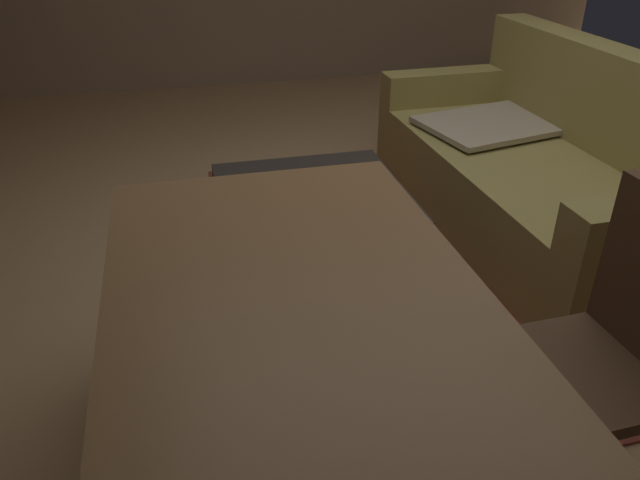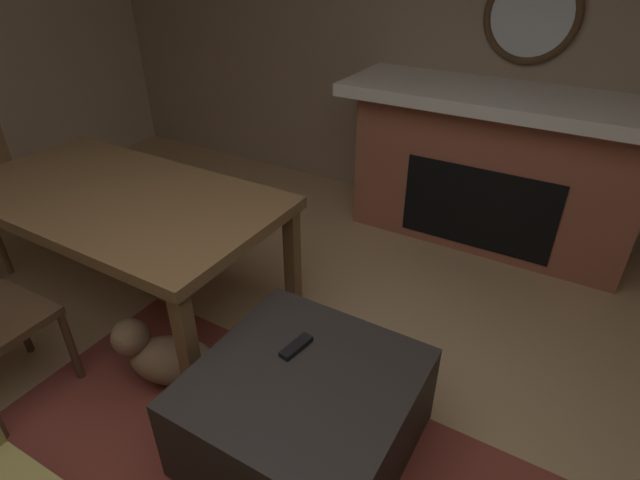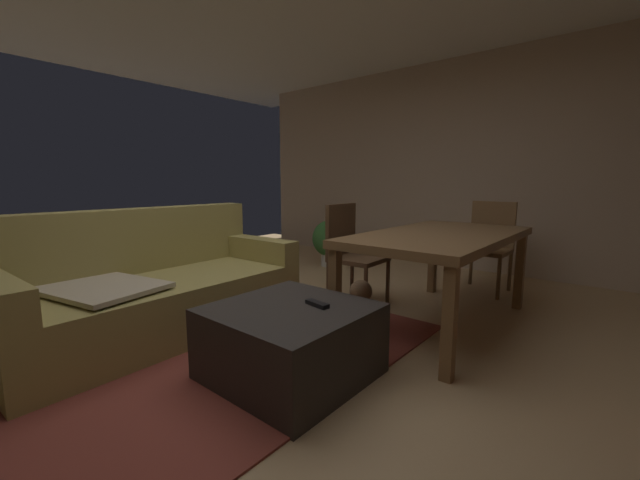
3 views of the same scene
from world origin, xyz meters
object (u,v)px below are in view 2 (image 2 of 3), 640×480
(round_wall_mirror, at_px, (532,15))
(dining_table, at_px, (118,205))
(ottoman_coffee_table, at_px, (305,413))
(small_dog, at_px, (165,356))
(fireplace, at_px, (493,168))
(tv_remote, at_px, (296,346))

(round_wall_mirror, distance_m, dining_table, 2.73)
(ottoman_coffee_table, bearing_deg, small_dog, 3.46)
(fireplace, bearing_deg, ottoman_coffee_table, 85.46)
(tv_remote, xyz_separation_m, dining_table, (1.25, -0.21, 0.23))
(fireplace, distance_m, tv_remote, 2.06)
(ottoman_coffee_table, height_order, small_dog, ottoman_coffee_table)
(ottoman_coffee_table, distance_m, dining_table, 1.47)
(round_wall_mirror, bearing_deg, ottoman_coffee_table, 85.99)
(small_dog, bearing_deg, tv_remote, -166.27)
(dining_table, bearing_deg, ottoman_coffee_table, 166.71)
(round_wall_mirror, relative_size, ottoman_coffee_table, 0.71)
(tv_remote, height_order, small_dog, tv_remote)
(fireplace, height_order, round_wall_mirror, round_wall_mirror)
(fireplace, bearing_deg, round_wall_mirror, -90.00)
(tv_remote, distance_m, dining_table, 1.29)
(round_wall_mirror, height_order, ottoman_coffee_table, round_wall_mirror)
(tv_remote, xyz_separation_m, small_dog, (0.64, 0.16, -0.24))
(fireplace, distance_m, dining_table, 2.39)
(ottoman_coffee_table, bearing_deg, round_wall_mirror, -94.01)
(tv_remote, distance_m, small_dog, 0.70)
(tv_remote, bearing_deg, dining_table, -0.40)
(fireplace, distance_m, round_wall_mirror, 0.96)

